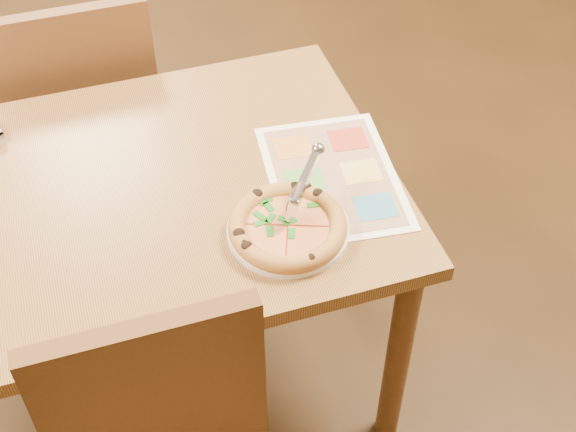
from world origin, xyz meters
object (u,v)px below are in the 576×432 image
object	(u,v)px
pizza	(288,227)
chair_far	(82,96)
plate	(288,230)
pizza_cutter	(302,185)
menu	(332,176)
dining_table	(113,224)

from	to	relation	value
pizza	chair_far	bearing A→B (deg)	112.80
plate	chair_far	bearing A→B (deg)	113.19
plate	pizza_cutter	size ratio (longest dim) A/B	1.97
chair_far	menu	world-z (taller)	chair_far
chair_far	plate	bearing A→B (deg)	113.19
pizza_cutter	pizza	bearing A→B (deg)	177.81
plate	pizza_cutter	world-z (taller)	pizza_cutter
dining_table	plate	xyz separation A→B (m)	(0.35, -0.22, 0.09)
pizza	menu	distance (m)	0.21
pizza_cutter	menu	world-z (taller)	pizza_cutter
pizza_cutter	menu	size ratio (longest dim) A/B	0.33
plate	pizza_cutter	xyz separation A→B (m)	(0.05, 0.04, 0.08)
dining_table	menu	bearing A→B (deg)	-10.27
pizza	pizza_cutter	distance (m)	0.09
pizza	pizza_cutter	xyz separation A→B (m)	(0.05, 0.05, 0.06)
pizza	menu	size ratio (longest dim) A/B	0.62
dining_table	menu	distance (m)	0.52
plate	dining_table	bearing A→B (deg)	147.67
dining_table	pizza_cutter	size ratio (longest dim) A/B	9.69
dining_table	pizza	bearing A→B (deg)	-33.49
dining_table	menu	size ratio (longest dim) A/B	3.18
plate	pizza	bearing A→B (deg)	-112.42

